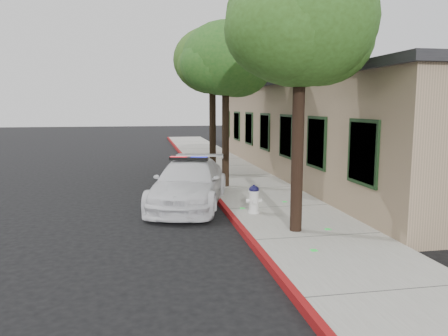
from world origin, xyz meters
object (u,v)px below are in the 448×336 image
Objects in this scene: fire_hydrant at (254,199)px; street_tree_near at (301,28)px; clapboard_building at (347,128)px; street_tree_far at (214,64)px; police_car at (189,183)px; street_tree_mid at (226,63)px.

street_tree_near reaches higher than fire_hydrant.
street_tree_far is (-5.94, 0.55, 2.76)m from clapboard_building.
street_tree_far is (1.65, 5.31, 4.16)m from police_car.
clapboard_building is 6.92m from street_tree_mid.
street_tree_near is at bearing -122.58° from clapboard_building.
street_tree_near is at bearing -86.66° from street_tree_far.
police_car is at bearing -107.24° from street_tree_far.
police_car is 2.46m from fire_hydrant.
street_tree_far is at bearing 88.57° from police_car.
clapboard_building is 9.07m from police_car.
police_car is 0.89× the size of street_tree_mid.
fire_hydrant is at bearing -90.34° from street_tree_far.
police_car is (-7.59, -4.76, -1.40)m from clapboard_building.
police_car is at bearing 137.75° from fire_hydrant.
clapboard_building is at bearing 54.75° from fire_hydrant.
fire_hydrant is (-5.99, -6.62, -1.58)m from clapboard_building.
street_tree_mid is at bearing -158.13° from clapboard_building.
police_car reaches higher than fire_hydrant.
street_tree_near is 1.05× the size of street_tree_mid.
street_tree_mid is at bearing -90.56° from street_tree_far.
fire_hydrant is 5.89m from street_tree_mid.
street_tree_mid is (1.62, 2.36, 3.94)m from police_car.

